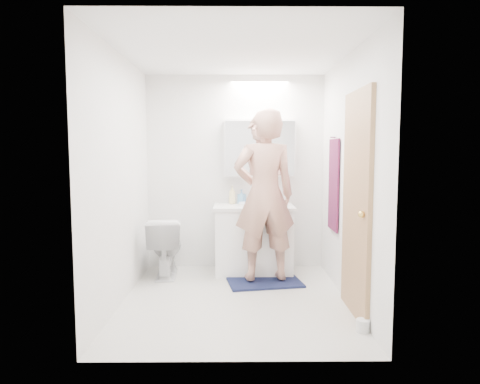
{
  "coord_description": "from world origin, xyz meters",
  "views": [
    {
      "loc": [
        0.01,
        -4.13,
        1.47
      ],
      "look_at": [
        0.05,
        0.25,
        1.05
      ],
      "focal_mm": 32.15,
      "sensor_mm": 36.0,
      "label": 1
    }
  ],
  "objects_px": {
    "person": "(265,195)",
    "toilet_paper_roll": "(363,326)",
    "soap_bottle_a": "(232,195)",
    "toilet": "(166,246)",
    "toothbrush_cup": "(269,200)",
    "soap_bottle_b": "(242,197)",
    "medicine_cabinet": "(260,148)",
    "vanity_cabinet": "(254,241)"
  },
  "relations": [
    {
      "from": "soap_bottle_a",
      "to": "toilet_paper_roll",
      "type": "height_order",
      "value": "soap_bottle_a"
    },
    {
      "from": "toilet",
      "to": "person",
      "type": "height_order",
      "value": "person"
    },
    {
      "from": "toothbrush_cup",
      "to": "person",
      "type": "bearing_deg",
      "value": -99.58
    },
    {
      "from": "person",
      "to": "toilet_paper_roll",
      "type": "distance_m",
      "value": 1.77
    },
    {
      "from": "toilet",
      "to": "person",
      "type": "relative_size",
      "value": 0.37
    },
    {
      "from": "toothbrush_cup",
      "to": "toilet_paper_roll",
      "type": "bearing_deg",
      "value": -71.53
    },
    {
      "from": "person",
      "to": "toilet",
      "type": "bearing_deg",
      "value": -23.6
    },
    {
      "from": "soap_bottle_a",
      "to": "toothbrush_cup",
      "type": "height_order",
      "value": "soap_bottle_a"
    },
    {
      "from": "toilet",
      "to": "toilet_paper_roll",
      "type": "distance_m",
      "value": 2.48
    },
    {
      "from": "toilet",
      "to": "toothbrush_cup",
      "type": "distance_m",
      "value": 1.37
    },
    {
      "from": "medicine_cabinet",
      "to": "toilet",
      "type": "relative_size",
      "value": 1.26
    },
    {
      "from": "medicine_cabinet",
      "to": "soap_bottle_b",
      "type": "distance_m",
      "value": 0.63
    },
    {
      "from": "medicine_cabinet",
      "to": "person",
      "type": "distance_m",
      "value": 0.8
    },
    {
      "from": "soap_bottle_a",
      "to": "toilet_paper_roll",
      "type": "bearing_deg",
      "value": -59.9
    },
    {
      "from": "medicine_cabinet",
      "to": "soap_bottle_b",
      "type": "height_order",
      "value": "medicine_cabinet"
    },
    {
      "from": "medicine_cabinet",
      "to": "toilet_paper_roll",
      "type": "bearing_deg",
      "value": -68.88
    },
    {
      "from": "soap_bottle_a",
      "to": "soap_bottle_b",
      "type": "height_order",
      "value": "soap_bottle_a"
    },
    {
      "from": "toilet",
      "to": "soap_bottle_b",
      "type": "relative_size",
      "value": 4.0
    },
    {
      "from": "soap_bottle_a",
      "to": "toilet",
      "type": "bearing_deg",
      "value": -161.32
    },
    {
      "from": "toothbrush_cup",
      "to": "toilet_paper_roll",
      "type": "xyz_separation_m",
      "value": [
        0.63,
        -1.88,
        -0.82
      ]
    },
    {
      "from": "vanity_cabinet",
      "to": "toilet",
      "type": "bearing_deg",
      "value": -173.7
    },
    {
      "from": "person",
      "to": "soap_bottle_b",
      "type": "relative_size",
      "value": 10.73
    },
    {
      "from": "soap_bottle_b",
      "to": "toothbrush_cup",
      "type": "distance_m",
      "value": 0.34
    },
    {
      "from": "soap_bottle_b",
      "to": "toilet_paper_roll",
      "type": "relative_size",
      "value": 1.59
    },
    {
      "from": "toilet",
      "to": "toothbrush_cup",
      "type": "height_order",
      "value": "toothbrush_cup"
    },
    {
      "from": "person",
      "to": "soap_bottle_b",
      "type": "height_order",
      "value": "person"
    },
    {
      "from": "person",
      "to": "toothbrush_cup",
      "type": "relative_size",
      "value": 17.22
    },
    {
      "from": "soap_bottle_b",
      "to": "toothbrush_cup",
      "type": "relative_size",
      "value": 1.61
    },
    {
      "from": "soap_bottle_a",
      "to": "toothbrush_cup",
      "type": "distance_m",
      "value": 0.46
    },
    {
      "from": "vanity_cabinet",
      "to": "medicine_cabinet",
      "type": "xyz_separation_m",
      "value": [
        0.08,
        0.21,
        1.11
      ]
    },
    {
      "from": "person",
      "to": "toilet_paper_roll",
      "type": "xyz_separation_m",
      "value": [
        0.72,
        -1.32,
        -0.94
      ]
    },
    {
      "from": "soap_bottle_a",
      "to": "soap_bottle_b",
      "type": "xyz_separation_m",
      "value": [
        0.12,
        0.03,
        -0.02
      ]
    },
    {
      "from": "vanity_cabinet",
      "to": "toilet_paper_roll",
      "type": "bearing_deg",
      "value": -64.37
    },
    {
      "from": "person",
      "to": "soap_bottle_b",
      "type": "bearing_deg",
      "value": -76.73
    },
    {
      "from": "toothbrush_cup",
      "to": "toilet_paper_roll",
      "type": "height_order",
      "value": "toothbrush_cup"
    },
    {
      "from": "toilet",
      "to": "soap_bottle_b",
      "type": "height_order",
      "value": "soap_bottle_b"
    },
    {
      "from": "vanity_cabinet",
      "to": "toothbrush_cup",
      "type": "bearing_deg",
      "value": 39.11
    },
    {
      "from": "soap_bottle_a",
      "to": "toilet_paper_roll",
      "type": "relative_size",
      "value": 2.03
    },
    {
      "from": "vanity_cabinet",
      "to": "person",
      "type": "relative_size",
      "value": 0.48
    },
    {
      "from": "soap_bottle_a",
      "to": "soap_bottle_b",
      "type": "distance_m",
      "value": 0.12
    },
    {
      "from": "medicine_cabinet",
      "to": "toilet_paper_roll",
      "type": "xyz_separation_m",
      "value": [
        0.75,
        -1.93,
        -1.45
      ]
    },
    {
      "from": "person",
      "to": "soap_bottle_b",
      "type": "xyz_separation_m",
      "value": [
        -0.25,
        0.58,
        -0.08
      ]
    }
  ]
}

